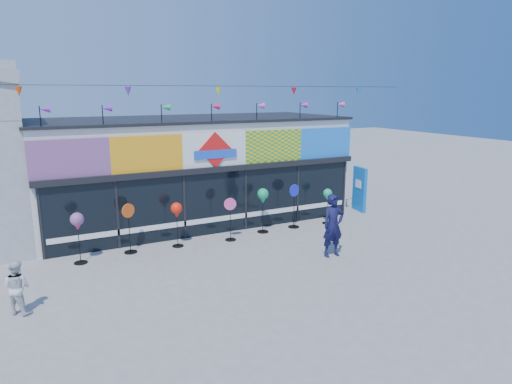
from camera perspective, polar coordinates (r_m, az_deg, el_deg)
ground at (r=14.03m, az=0.42°, el=-8.94°), size 80.00×80.00×0.00m
kite_shop at (r=18.78m, az=-8.04°, el=2.92°), size 16.00×5.70×5.31m
blue_sign at (r=20.34m, az=12.81°, el=0.36°), size 0.30×0.97×1.92m
spinner_0 at (r=14.66m, az=-21.43°, el=-3.62°), size 0.40×0.40×1.59m
spinner_1 at (r=15.22m, az=-15.57°, el=-4.23°), size 0.43×0.42×1.64m
spinner_2 at (r=15.39m, az=-9.89°, el=-2.41°), size 0.39×0.39×1.53m
spinner_3 at (r=15.93m, az=-3.23°, el=-3.27°), size 0.42×0.39×1.52m
spinner_4 at (r=16.68m, az=0.87°, el=-0.65°), size 0.42×0.42×1.67m
spinner_5 at (r=17.45m, az=4.77°, el=-1.60°), size 0.47×0.43×1.69m
spinner_6 at (r=18.07m, az=8.93°, el=-0.46°), size 0.36×0.36×1.41m
adult_man at (r=14.56m, az=9.61°, el=-4.16°), size 0.75×0.51×2.00m
child at (r=12.21m, az=-27.70°, el=-10.48°), size 0.72×0.69×1.31m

